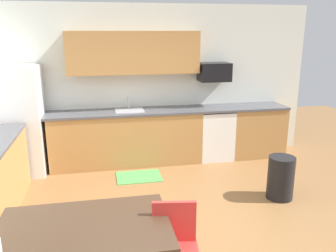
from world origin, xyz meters
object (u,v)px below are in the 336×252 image
(oven_range, at_px, (214,133))
(microwave, at_px, (214,72))
(refrigerator, at_px, (18,121))
(dining_table, at_px, (84,233))
(chair_near_table, at_px, (175,245))
(trash_bin, at_px, (281,178))

(oven_range, xyz_separation_m, microwave, (0.00, 0.10, 1.10))
(refrigerator, height_order, oven_range, refrigerator)
(refrigerator, bearing_deg, dining_table, -70.45)
(microwave, bearing_deg, oven_range, -90.00)
(chair_near_table, bearing_deg, oven_range, 66.28)
(dining_table, xyz_separation_m, chair_near_table, (0.74, -0.07, -0.16))
(refrigerator, distance_m, microwave, 3.36)
(oven_range, relative_size, microwave, 1.69)
(oven_range, xyz_separation_m, chair_near_table, (-1.44, -3.27, 0.05))
(refrigerator, bearing_deg, microwave, 3.13)
(trash_bin, bearing_deg, refrigerator, 155.77)
(oven_range, height_order, trash_bin, oven_range)
(dining_table, distance_m, chair_near_table, 0.76)
(chair_near_table, xyz_separation_m, trash_bin, (1.83, 1.54, -0.20))
(chair_near_table, distance_m, trash_bin, 2.40)
(oven_range, height_order, microwave, microwave)
(dining_table, bearing_deg, chair_near_table, -5.39)
(dining_table, distance_m, trash_bin, 2.98)
(oven_range, height_order, dining_table, oven_range)
(microwave, distance_m, trash_bin, 2.25)
(oven_range, bearing_deg, chair_near_table, -113.72)
(trash_bin, bearing_deg, chair_near_table, -139.89)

